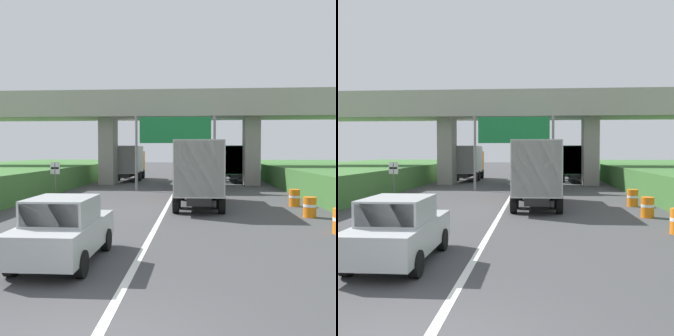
# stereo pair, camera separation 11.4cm
# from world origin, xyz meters

# --- Properties ---
(lane_centre_stripe) EXTENTS (0.20, 87.49, 0.01)m
(lane_centre_stripe) POSITION_xyz_m (0.00, 23.74, 0.00)
(lane_centre_stripe) COLOR white
(lane_centre_stripe) RESTS_ON ground
(overpass_bridge) EXTENTS (40.00, 4.80, 8.01)m
(overpass_bridge) POSITION_xyz_m (0.00, 29.68, 6.07)
(overpass_bridge) COLOR #9E998E
(overpass_bridge) RESTS_ON ground
(overhead_highway_sign) EXTENTS (5.88, 0.18, 5.51)m
(overhead_highway_sign) POSITION_xyz_m (0.00, 23.61, 4.09)
(overhead_highway_sign) COLOR slate
(overhead_highway_sign) RESTS_ON ground
(speed_limit_sign) EXTENTS (0.60, 0.08, 2.23)m
(speed_limit_sign) POSITION_xyz_m (-7.40, 19.29, 1.48)
(speed_limit_sign) COLOR slate
(speed_limit_sign) RESTS_ON ground
(truck_green) EXTENTS (2.44, 7.30, 3.44)m
(truck_green) POSITION_xyz_m (5.16, 33.96, 1.93)
(truck_green) COLOR black
(truck_green) RESTS_ON ground
(truck_orange) EXTENTS (2.44, 7.30, 3.44)m
(truck_orange) POSITION_xyz_m (-5.15, 34.22, 1.93)
(truck_orange) COLOR black
(truck_orange) RESTS_ON ground
(truck_blue) EXTENTS (2.44, 7.30, 3.44)m
(truck_blue) POSITION_xyz_m (1.62, 25.84, 1.93)
(truck_blue) COLOR black
(truck_blue) RESTS_ON ground
(truck_red) EXTENTS (2.44, 7.30, 3.44)m
(truck_red) POSITION_xyz_m (1.66, 15.59, 1.93)
(truck_red) COLOR black
(truck_red) RESTS_ON ground
(car_silver) EXTENTS (1.86, 4.10, 1.72)m
(car_silver) POSITION_xyz_m (-1.91, 4.81, 0.86)
(car_silver) COLOR #B2B5B7
(car_silver) RESTS_ON ground
(car_white) EXTENTS (1.86, 4.10, 1.72)m
(car_white) POSITION_xyz_m (4.90, 42.84, 0.86)
(car_white) COLOR silver
(car_white) RESTS_ON ground
(construction_barrel_2) EXTENTS (0.57, 0.57, 0.90)m
(construction_barrel_2) POSITION_xyz_m (6.54, 12.53, 0.46)
(construction_barrel_2) COLOR orange
(construction_barrel_2) RESTS_ON ground
(construction_barrel_3) EXTENTS (0.57, 0.57, 0.90)m
(construction_barrel_3) POSITION_xyz_m (6.73, 16.05, 0.46)
(construction_barrel_3) COLOR orange
(construction_barrel_3) RESTS_ON ground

